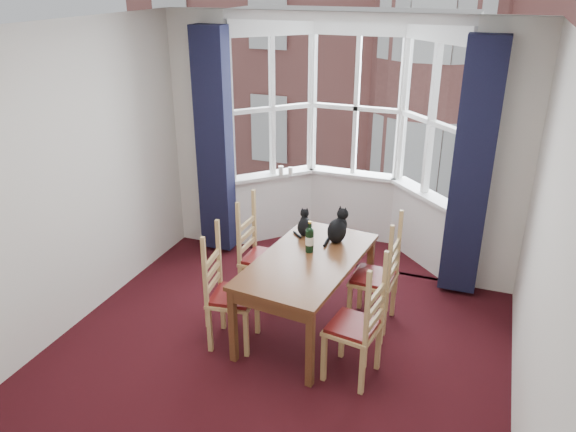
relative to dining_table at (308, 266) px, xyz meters
The scene contains 21 objects.
floor 1.08m from the dining_table, 99.27° to the right, with size 4.50×4.50×0.00m, color black.
ceiling 2.29m from the dining_table, 99.27° to the right, with size 4.50×4.50×0.00m, color white.
wall_left 2.41m from the dining_table, 158.67° to the right, with size 4.50×4.50×0.00m, color silver.
wall_right 2.17m from the dining_table, 24.11° to the right, with size 4.50×4.50×0.00m, color silver.
wall_back_pier_left 2.39m from the dining_table, 141.59° to the left, with size 0.70×0.12×2.80m, color silver.
wall_back_pier_right 2.20m from the dining_table, 43.09° to the left, with size 0.70×0.12×2.80m, color silver.
bay_window 2.06m from the dining_table, 94.06° to the left, with size 2.76×0.94×2.80m.
curtain_left 2.10m from the dining_table, 141.54° to the left, with size 0.38×0.22×2.60m, color #171834.
curtain_right 1.91m from the dining_table, 43.91° to the left, with size 0.38×0.22×2.60m, color #171834.
dining_table is the anchor object (origin of this frame).
chair_left_near 0.81m from the dining_table, 145.40° to the right, with size 0.45×0.47×0.92m.
chair_left_far 0.78m from the dining_table, 153.56° to the left, with size 0.41×0.43×0.92m.
chair_right_near 0.86m from the dining_table, 38.49° to the right, with size 0.46×0.48×0.92m.
chair_right_far 0.75m from the dining_table, 27.60° to the left, with size 0.42×0.44×0.92m.
cat_left 0.55m from the dining_table, 112.15° to the left, with size 0.20×0.23×0.27m.
cat_right 0.52m from the dining_table, 71.16° to the left, with size 0.26×0.29×0.35m.
wine_bottle 0.26m from the dining_table, 102.39° to the left, with size 0.08×0.08×0.31m.
candle_tall 2.02m from the dining_table, 118.15° to the left, with size 0.06×0.06×0.11m, color white.
candle_short 1.99m from the dining_table, 114.82° to the left, with size 0.06×0.06×0.10m, color white.
street 32.12m from the dining_table, 90.25° to the left, with size 80.00×80.00×0.00m, color #333335.
tenement_building 13.21m from the dining_table, 90.59° to the left, with size 18.40×7.80×15.20m.
Camera 1 is at (1.55, -3.48, 3.16)m, focal length 35.00 mm.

